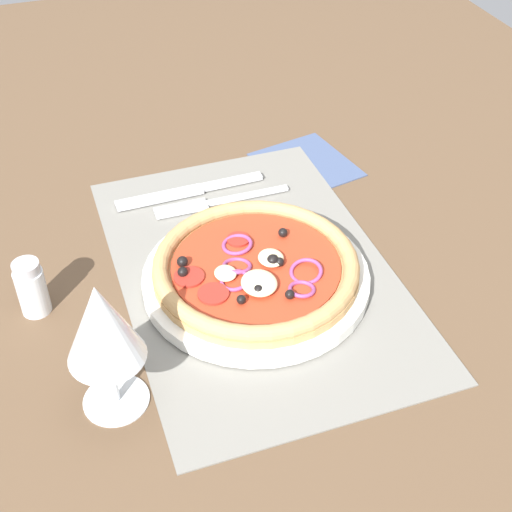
{
  "coord_description": "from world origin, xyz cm",
  "views": [
    {
      "loc": [
        -59.02,
        20.33,
        55.06
      ],
      "look_at": [
        -0.75,
        0.0,
        2.87
      ],
      "focal_mm": 50.1,
      "sensor_mm": 36.0,
      "label": 1
    }
  ],
  "objects": [
    {
      "name": "plate",
      "position": [
        -2.5,
        0.63,
        1.14
      ],
      "size": [
        25.6,
        25.6,
        1.47
      ],
      "primitive_type": "cylinder",
      "color": "silver",
      "rests_on": "placemat"
    },
    {
      "name": "napkin",
      "position": [
        18.86,
        -14.29,
        0.18
      ],
      "size": [
        15.05,
        14.01,
        0.36
      ],
      "primitive_type": "cube",
      "rotation": [
        0.0,
        0.0,
        0.19
      ],
      "color": "#425175",
      "rests_on": "ground_plane"
    },
    {
      "name": "pepper_shaker",
      "position": [
        1.73,
        24.56,
        3.25
      ],
      "size": [
        3.2,
        3.2,
        6.7
      ],
      "color": "silver",
      "rests_on": "ground_plane"
    },
    {
      "name": "ground_plane",
      "position": [
        0.0,
        0.0,
        -1.2
      ],
      "size": [
        190.0,
        140.0,
        2.4
      ],
      "primitive_type": "cube",
      "color": "brown"
    },
    {
      "name": "wine_glass",
      "position": [
        -13.5,
        18.7,
        10.14
      ],
      "size": [
        7.2,
        7.2,
        14.9
      ],
      "color": "silver",
      "rests_on": "ground_plane"
    },
    {
      "name": "placemat",
      "position": [
        0.0,
        0.0,
        0.2
      ],
      "size": [
        46.93,
        30.47,
        0.4
      ],
      "primitive_type": "cube",
      "color": "slate",
      "rests_on": "ground_plane"
    },
    {
      "name": "pizza",
      "position": [
        -2.57,
        0.67,
        2.97
      ],
      "size": [
        23.09,
        23.09,
        2.66
      ],
      "color": "tan",
      "rests_on": "plate"
    },
    {
      "name": "knife",
      "position": [
        17.26,
        3.15,
        0.65
      ],
      "size": [
        2.26,
        20.03,
        0.62
      ],
      "rotation": [
        0.0,
        0.0,
        1.59
      ],
      "color": "silver",
      "rests_on": "placemat"
    },
    {
      "name": "fork",
      "position": [
        13.79,
        0.59,
        0.62
      ],
      "size": [
        2.22,
        18.01,
        0.44
      ],
      "rotation": [
        0.0,
        0.0,
        1.56
      ],
      "color": "silver",
      "rests_on": "placemat"
    }
  ]
}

